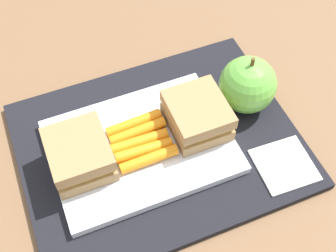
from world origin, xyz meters
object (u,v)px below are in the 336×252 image
(sandwich_half_right, at_px, (197,115))
(apple, at_px, (248,85))
(food_tray, at_px, (141,146))
(sandwich_half_left, at_px, (79,155))
(paper_napkin, at_px, (284,165))
(carrot_sticks_bundle, at_px, (141,141))

(sandwich_half_right, relative_size, apple, 0.90)
(sandwich_half_right, height_order, apple, apple)
(food_tray, bearing_deg, sandwich_half_left, 180.00)
(apple, bearing_deg, food_tray, -173.68)
(sandwich_half_right, distance_m, paper_napkin, 0.13)
(sandwich_half_right, relative_size, paper_napkin, 1.14)
(sandwich_half_right, bearing_deg, carrot_sticks_bundle, 179.75)
(food_tray, bearing_deg, apple, 6.32)
(food_tray, distance_m, sandwich_half_left, 0.08)
(carrot_sticks_bundle, distance_m, apple, 0.16)
(carrot_sticks_bundle, xyz_separation_m, apple, (0.16, 0.02, 0.02))
(paper_napkin, bearing_deg, carrot_sticks_bundle, 149.96)
(food_tray, bearing_deg, paper_napkin, -29.97)
(sandwich_half_left, distance_m, apple, 0.24)
(sandwich_half_left, bearing_deg, sandwich_half_right, 0.00)
(sandwich_half_left, height_order, sandwich_half_right, same)
(food_tray, distance_m, sandwich_half_right, 0.08)
(food_tray, height_order, carrot_sticks_bundle, carrot_sticks_bundle)
(apple, bearing_deg, carrot_sticks_bundle, -173.81)
(carrot_sticks_bundle, bearing_deg, sandwich_half_left, -179.75)
(apple, bearing_deg, sandwich_half_left, -175.75)
(sandwich_half_right, xyz_separation_m, apple, (0.08, 0.02, 0.00))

